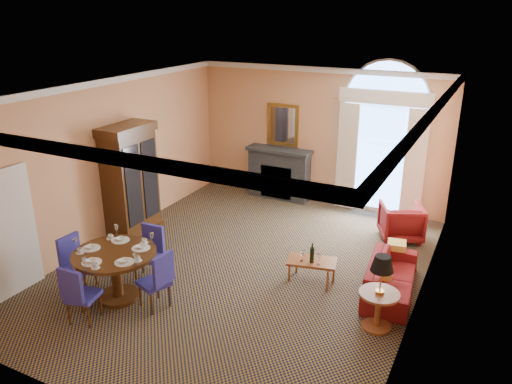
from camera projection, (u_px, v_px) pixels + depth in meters
The scene contains 12 objects.
ground at pixel (244, 267), 9.06m from camera, with size 7.50×7.50×0.00m, color #101333.
room_envelope at pixel (259, 124), 8.76m from camera, with size 6.04×7.52×3.45m.
armoire at pixel (130, 183), 10.04m from camera, with size 0.66×1.18×2.31m.
dining_table at pixel (115, 264), 7.90m from camera, with size 1.32×1.32×1.03m.
dining_chair_north at pixel (150, 248), 8.60m from camera, with size 0.52×0.52×0.94m.
dining_chair_south at pixel (77, 292), 7.29m from camera, with size 0.50×0.50×0.94m.
dining_chair_east at pixel (158, 277), 7.68m from camera, with size 0.54×0.54×0.94m.
dining_chair_west at pixel (75, 259), 8.24m from camera, with size 0.51×0.51×0.94m.
sofa at pixel (391, 277), 8.22m from camera, with size 1.85×0.72×0.54m, color maroon.
armchair at pixel (401, 222), 10.07m from camera, with size 0.80×0.82×0.75m, color maroon.
coffee_table at pixel (312, 261), 8.45m from camera, with size 0.89×0.62×0.77m.
side_table at pixel (380, 284), 7.12m from camera, with size 0.59×0.59×1.16m.
Camera 1 is at (3.80, -7.06, 4.44)m, focal length 35.00 mm.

